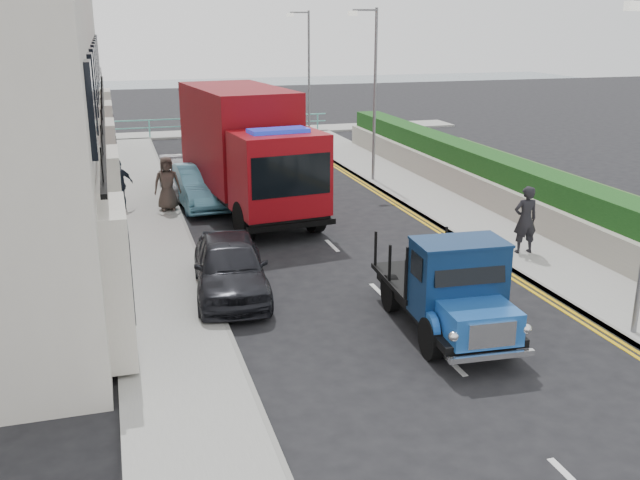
{
  "coord_description": "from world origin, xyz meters",
  "views": [
    {
      "loc": [
        -6.14,
        -13.57,
        6.54
      ],
      "look_at": [
        -1.46,
        2.33,
        1.4
      ],
      "focal_mm": 40.0,
      "sensor_mm": 36.0,
      "label": 1
    }
  ],
  "objects_px": {
    "lamp_far": "(307,70)",
    "pedestrian_east_near": "(525,220)",
    "lamp_mid": "(372,85)",
    "red_lorry": "(246,148)",
    "parked_car_front": "(230,266)",
    "bedford_lorry": "(454,294)"
  },
  "relations": [
    {
      "from": "lamp_far",
      "to": "pedestrian_east_near",
      "type": "xyz_separation_m",
      "value": [
        0.8,
        -20.51,
        -2.9
      ]
    },
    {
      "from": "lamp_mid",
      "to": "lamp_far",
      "type": "distance_m",
      "value": 10.0
    },
    {
      "from": "lamp_mid",
      "to": "lamp_far",
      "type": "height_order",
      "value": "same"
    },
    {
      "from": "red_lorry",
      "to": "pedestrian_east_near",
      "type": "relative_size",
      "value": 4.32
    },
    {
      "from": "lamp_mid",
      "to": "pedestrian_east_near",
      "type": "distance_m",
      "value": 10.93
    },
    {
      "from": "lamp_mid",
      "to": "parked_car_front",
      "type": "xyz_separation_m",
      "value": [
        -7.78,
        -11.09,
        -3.26
      ]
    },
    {
      "from": "pedestrian_east_near",
      "to": "parked_car_front",
      "type": "bearing_deg",
      "value": 7.73
    },
    {
      "from": "lamp_mid",
      "to": "pedestrian_east_near",
      "type": "height_order",
      "value": "lamp_mid"
    },
    {
      "from": "parked_car_front",
      "to": "pedestrian_east_near",
      "type": "relative_size",
      "value": 2.22
    },
    {
      "from": "bedford_lorry",
      "to": "pedestrian_east_near",
      "type": "height_order",
      "value": "bedford_lorry"
    },
    {
      "from": "parked_car_front",
      "to": "lamp_far",
      "type": "bearing_deg",
      "value": 75.39
    },
    {
      "from": "red_lorry",
      "to": "parked_car_front",
      "type": "bearing_deg",
      "value": -110.9
    },
    {
      "from": "bedford_lorry",
      "to": "red_lorry",
      "type": "height_order",
      "value": "red_lorry"
    },
    {
      "from": "lamp_mid",
      "to": "pedestrian_east_near",
      "type": "bearing_deg",
      "value": -85.66
    },
    {
      "from": "lamp_mid",
      "to": "bedford_lorry",
      "type": "bearing_deg",
      "value": -103.76
    },
    {
      "from": "bedford_lorry",
      "to": "parked_car_front",
      "type": "height_order",
      "value": "bedford_lorry"
    },
    {
      "from": "lamp_mid",
      "to": "red_lorry",
      "type": "relative_size",
      "value": 0.83
    },
    {
      "from": "bedford_lorry",
      "to": "red_lorry",
      "type": "bearing_deg",
      "value": 104.08
    },
    {
      "from": "red_lorry",
      "to": "parked_car_front",
      "type": "xyz_separation_m",
      "value": [
        -1.93,
        -7.79,
        -1.54
      ]
    },
    {
      "from": "bedford_lorry",
      "to": "pedestrian_east_near",
      "type": "xyz_separation_m",
      "value": [
        4.47,
        4.47,
        0.09
      ]
    },
    {
      "from": "lamp_far",
      "to": "lamp_mid",
      "type": "bearing_deg",
      "value": -90.0
    },
    {
      "from": "lamp_mid",
      "to": "bedford_lorry",
      "type": "relative_size",
      "value": 1.47
    }
  ]
}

